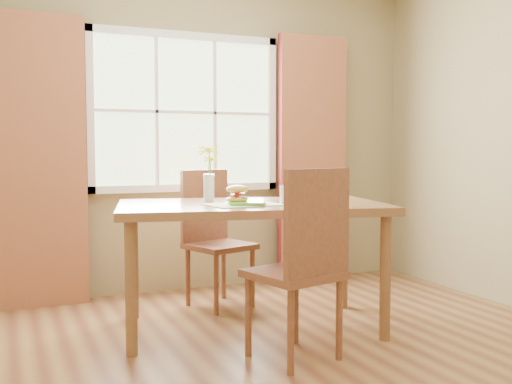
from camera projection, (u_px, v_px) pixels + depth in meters
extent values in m
cube|color=brown|center=(282.00, 362.00, 3.38)|extent=(4.20, 3.80, 0.02)
cube|color=#8A7C53|center=(185.00, 131.00, 5.04)|extent=(4.20, 0.02, 2.70)
cube|color=beige|center=(185.00, 112.00, 5.00)|extent=(1.50, 0.02, 1.20)
cube|color=white|center=(186.00, 35.00, 4.93)|extent=(1.62, 0.04, 0.06)
cube|color=white|center=(187.00, 188.00, 5.02)|extent=(1.62, 0.04, 0.06)
cube|color=white|center=(90.00, 110.00, 4.67)|extent=(0.06, 0.04, 1.32)
cube|color=white|center=(272.00, 114.00, 5.28)|extent=(0.06, 0.04, 1.32)
cube|color=white|center=(186.00, 112.00, 4.98)|extent=(1.50, 0.03, 0.02)
cube|color=maroon|center=(42.00, 161.00, 4.49)|extent=(0.65, 0.08, 2.20)
cube|color=maroon|center=(312.00, 160.00, 5.38)|extent=(0.65, 0.08, 2.20)
cube|color=brown|center=(251.00, 207.00, 3.93)|extent=(1.89, 1.31, 0.05)
cylinder|color=brown|center=(131.00, 289.00, 3.43)|extent=(0.07, 0.07, 0.78)
cylinder|color=brown|center=(385.00, 278.00, 3.71)|extent=(0.07, 0.07, 0.78)
cylinder|color=brown|center=(133.00, 263.00, 4.20)|extent=(0.07, 0.07, 0.78)
cylinder|color=brown|center=(343.00, 256.00, 4.49)|extent=(0.07, 0.07, 0.78)
cube|color=brown|center=(294.00, 274.00, 3.38)|extent=(0.56, 0.56, 0.04)
cube|color=brown|center=(319.00, 223.00, 3.20)|extent=(0.45, 0.16, 0.58)
cylinder|color=brown|center=(291.00, 332.00, 3.14)|extent=(0.04, 0.04, 0.46)
cylinder|color=brown|center=(339.00, 320.00, 3.37)|extent=(0.04, 0.04, 0.46)
cylinder|color=brown|center=(248.00, 317.00, 3.43)|extent=(0.04, 0.04, 0.46)
cylinder|color=brown|center=(296.00, 306.00, 3.66)|extent=(0.04, 0.04, 0.46)
cube|color=brown|center=(220.00, 246.00, 4.52)|extent=(0.55, 0.55, 0.04)
cube|color=brown|center=(204.00, 205.00, 4.65)|extent=(0.42, 0.17, 0.55)
cylinder|color=brown|center=(216.00, 285.00, 4.29)|extent=(0.04, 0.04, 0.44)
cylinder|color=brown|center=(252.00, 278.00, 4.53)|extent=(0.04, 0.04, 0.44)
cylinder|color=brown|center=(188.00, 277.00, 4.55)|extent=(0.04, 0.04, 0.44)
cylinder|color=brown|center=(224.00, 271.00, 4.78)|extent=(0.04, 0.04, 0.44)
cube|color=beige|center=(243.00, 205.00, 3.79)|extent=(0.48, 0.37, 0.01)
cube|color=#66CD33|center=(247.00, 203.00, 3.77)|extent=(0.30, 0.30, 0.01)
ellipsoid|color=#F8AC54|center=(237.00, 199.00, 3.77)|extent=(0.16, 0.12, 0.04)
ellipsoid|color=#4C8C2D|center=(244.00, 197.00, 3.77)|extent=(0.08, 0.05, 0.01)
cylinder|color=red|center=(236.00, 195.00, 3.76)|extent=(0.08, 0.08, 0.01)
cylinder|color=red|center=(240.00, 193.00, 3.78)|extent=(0.07, 0.07, 0.01)
ellipsoid|color=#F8AC54|center=(237.00, 189.00, 3.77)|extent=(0.16, 0.12, 0.05)
cylinder|color=silver|center=(286.00, 195.00, 3.84)|extent=(0.08, 0.08, 0.12)
cylinder|color=silver|center=(286.00, 196.00, 3.84)|extent=(0.07, 0.07, 0.10)
cylinder|color=silver|center=(209.00, 187.00, 4.10)|extent=(0.07, 0.07, 0.18)
cylinder|color=silver|center=(209.00, 194.00, 4.10)|extent=(0.06, 0.06, 0.09)
cylinder|color=#3D7028|center=(209.00, 176.00, 4.09)|extent=(0.01, 0.01, 0.35)
cylinder|color=#3D7028|center=(211.00, 180.00, 4.09)|extent=(0.01, 0.01, 0.29)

